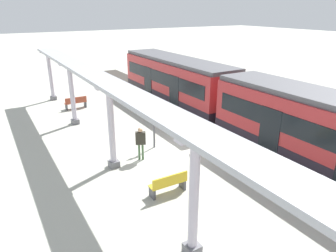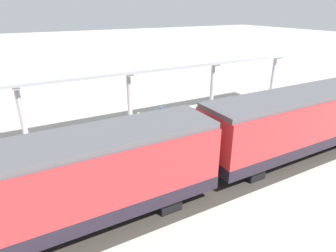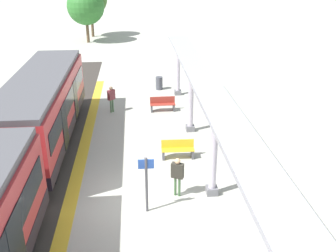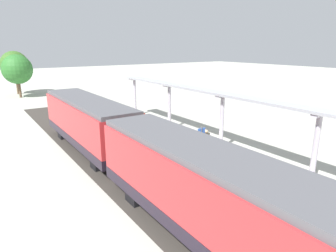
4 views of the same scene
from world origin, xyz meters
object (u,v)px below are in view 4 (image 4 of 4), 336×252
(canopy_pillar_third, at_px, (222,122))
(platform_info_sign, at_px, (201,141))
(canopy_pillar_second, at_px, (315,150))
(canopy_pillar_fourth, at_px, (169,107))
(canopy_pillar_fifth, at_px, (135,97))
(train_near_carriage, at_px, (201,191))
(passenger_waiting_near_edge, at_px, (107,117))
(bench_far_end, at_px, (181,135))
(train_far_carriage, at_px, (88,123))
(bench_mid_platform, at_px, (139,119))
(passenger_by_the_benches, at_px, (206,139))
(trash_bin, at_px, (119,111))

(canopy_pillar_third, bearing_deg, platform_info_sign, -160.37)
(canopy_pillar_second, bearing_deg, canopy_pillar_fourth, 90.00)
(canopy_pillar_fifth, bearing_deg, train_near_carriage, -111.49)
(canopy_pillar_third, distance_m, passenger_waiting_near_edge, 10.27)
(canopy_pillar_fifth, distance_m, passenger_waiting_near_edge, 5.25)
(train_near_carriage, bearing_deg, bench_far_end, 56.48)
(platform_info_sign, bearing_deg, train_near_carriage, -130.87)
(train_far_carriage, bearing_deg, canopy_pillar_fifth, 43.62)
(canopy_pillar_second, height_order, bench_far_end, canopy_pillar_second)
(canopy_pillar_fifth, xyz_separation_m, bench_mid_platform, (-1.25, -2.96, -1.46))
(train_near_carriage, xyz_separation_m, train_far_carriage, (0.00, 11.62, 0.00))
(train_far_carriage, xyz_separation_m, canopy_pillar_third, (7.32, -5.21, 0.08))
(train_far_carriage, distance_m, canopy_pillar_second, 13.77)
(passenger_by_the_benches, bearing_deg, train_far_carriage, 138.83)
(train_far_carriage, bearing_deg, passenger_by_the_benches, -41.17)
(train_near_carriage, height_order, passenger_by_the_benches, train_near_carriage)
(canopy_pillar_fifth, bearing_deg, canopy_pillar_third, -90.00)
(canopy_pillar_fourth, relative_size, trash_bin, 4.17)
(platform_info_sign, xyz_separation_m, passenger_by_the_benches, (1.21, 0.92, -0.31))
(canopy_pillar_third, height_order, platform_info_sign, canopy_pillar_third)
(canopy_pillar_third, bearing_deg, passenger_waiting_near_edge, 114.76)
(canopy_pillar_second, relative_size, canopy_pillar_fourth, 1.00)
(train_far_carriage, distance_m, platform_info_sign, 7.77)
(bench_mid_platform, bearing_deg, platform_info_sign, -97.42)
(canopy_pillar_third, xyz_separation_m, canopy_pillar_fifth, (0.00, 12.18, 0.00))
(canopy_pillar_fourth, height_order, bench_mid_platform, canopy_pillar_fourth)
(canopy_pillar_second, xyz_separation_m, bench_far_end, (-1.00, 9.59, -1.46))
(canopy_pillar_second, distance_m, passenger_waiting_near_edge, 16.34)
(bench_mid_platform, distance_m, bench_far_end, 6.10)
(canopy_pillar_fourth, xyz_separation_m, bench_mid_platform, (-1.25, 3.10, -1.46))
(bench_mid_platform, distance_m, platform_info_sign, 10.27)
(canopy_pillar_second, distance_m, trash_bin, 19.98)
(passenger_waiting_near_edge, bearing_deg, canopy_pillar_fifth, 34.05)
(platform_info_sign, bearing_deg, canopy_pillar_fifth, 78.92)
(train_near_carriage, distance_m, train_far_carriage, 11.62)
(canopy_pillar_third, xyz_separation_m, bench_far_end, (-1.00, 3.13, -1.46))
(train_near_carriage, xyz_separation_m, bench_far_end, (6.32, 9.54, -1.38))
(canopy_pillar_second, relative_size, canopy_pillar_fifth, 1.00)
(trash_bin, bearing_deg, bench_far_end, -89.00)
(passenger_by_the_benches, bearing_deg, trash_bin, 89.22)
(canopy_pillar_third, relative_size, canopy_pillar_fourth, 1.00)
(train_near_carriage, bearing_deg, canopy_pillar_fifth, 68.51)
(canopy_pillar_fourth, bearing_deg, train_far_carriage, -172.87)
(canopy_pillar_fourth, height_order, trash_bin, canopy_pillar_fourth)
(canopy_pillar_third, bearing_deg, train_far_carriage, 144.54)
(train_far_carriage, xyz_separation_m, platform_info_sign, (4.75, -6.13, -0.50))
(train_near_carriage, bearing_deg, canopy_pillar_fourth, 59.72)
(canopy_pillar_third, bearing_deg, train_near_carriage, -138.80)
(bench_mid_platform, xyz_separation_m, trash_bin, (0.07, 4.21, 0.01))
(bench_mid_platform, relative_size, trash_bin, 1.67)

